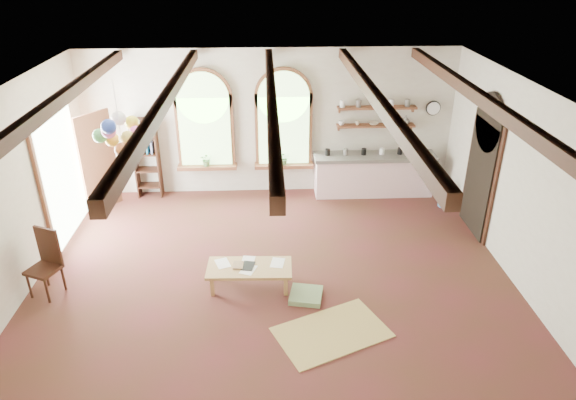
{
  "coord_description": "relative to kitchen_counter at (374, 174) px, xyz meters",
  "views": [
    {
      "loc": [
        -0.08,
        -7.22,
        5.07
      ],
      "look_at": [
        0.27,
        0.6,
        1.17
      ],
      "focal_mm": 32.0,
      "sensor_mm": 36.0,
      "label": 1
    }
  ],
  "objects": [
    {
      "name": "floor",
      "position": [
        -2.3,
        -3.2,
        -0.48
      ],
      "size": [
        8.0,
        8.0,
        0.0
      ],
      "primitive_type": "plane",
      "color": "#5C2526",
      "rests_on": "ground"
    },
    {
      "name": "ceiling_beams",
      "position": [
        -2.3,
        -3.2,
        2.62
      ],
      "size": [
        6.2,
        6.8,
        0.18
      ],
      "primitive_type": null,
      "color": "#3D1C13",
      "rests_on": "ceiling"
    },
    {
      "name": "window_left",
      "position": [
        -3.7,
        0.23,
        1.16
      ],
      "size": [
        1.3,
        0.28,
        2.2
      ],
      "color": "brown",
      "rests_on": "floor"
    },
    {
      "name": "window_right",
      "position": [
        -2.0,
        0.23,
        1.16
      ],
      "size": [
        1.3,
        0.28,
        2.2
      ],
      "color": "brown",
      "rests_on": "floor"
    },
    {
      "name": "left_doorway",
      "position": [
        -6.25,
        -1.4,
        0.67
      ],
      "size": [
        0.1,
        1.9,
        2.5
      ],
      "primitive_type": "cube",
      "color": "brown",
      "rests_on": "floor"
    },
    {
      "name": "right_doorway",
      "position": [
        1.65,
        -1.7,
        0.62
      ],
      "size": [
        0.1,
        1.3,
        2.4
      ],
      "primitive_type": "cube",
      "color": "black",
      "rests_on": "floor"
    },
    {
      "name": "kitchen_counter",
      "position": [
        0.0,
        0.0,
        0.0
      ],
      "size": [
        2.68,
        0.62,
        0.94
      ],
      "color": "#F8D2DD",
      "rests_on": "floor"
    },
    {
      "name": "wall_shelf_lower",
      "position": [
        0.0,
        0.18,
        1.07
      ],
      "size": [
        1.7,
        0.24,
        0.04
      ],
      "primitive_type": "cube",
      "color": "brown",
      "rests_on": "wall_back"
    },
    {
      "name": "wall_shelf_upper",
      "position": [
        0.0,
        0.18,
        1.47
      ],
      "size": [
        1.7,
        0.24,
        0.04
      ],
      "primitive_type": "cube",
      "color": "brown",
      "rests_on": "wall_back"
    },
    {
      "name": "wall_clock",
      "position": [
        1.25,
        0.25,
        1.42
      ],
      "size": [
        0.32,
        0.04,
        0.32
      ],
      "primitive_type": "cylinder",
      "rotation": [
        1.57,
        0.0,
        0.0
      ],
      "color": "black",
      "rests_on": "wall_back"
    },
    {
      "name": "bookshelf",
      "position": [
        -5.0,
        0.12,
        0.42
      ],
      "size": [
        0.53,
        0.32,
        1.8
      ],
      "color": "#3D1C13",
      "rests_on": "floor"
    },
    {
      "name": "coffee_table",
      "position": [
        -2.7,
        -3.45,
        -0.13
      ],
      "size": [
        1.39,
        0.67,
        0.39
      ],
      "color": "#A6864C",
      "rests_on": "floor"
    },
    {
      "name": "side_chair",
      "position": [
        -5.94,
        -3.47,
        -0.15
      ],
      "size": [
        0.58,
        0.58,
        1.12
      ],
      "color": "#3D1C13",
      "rests_on": "floor"
    },
    {
      "name": "floor_mat",
      "position": [
        -1.48,
        -4.63,
        -0.47
      ],
      "size": [
        1.83,
        1.53,
        0.02
      ],
      "primitive_type": "cube",
      "rotation": [
        0.0,
        0.0,
        0.42
      ],
      "color": "tan",
      "rests_on": "floor"
    },
    {
      "name": "floor_cushion",
      "position": [
        -1.8,
        -3.78,
        -0.43
      ],
      "size": [
        0.59,
        0.59,
        0.09
      ],
      "primitive_type": "cube",
      "rotation": [
        0.0,
        0.0,
        -0.2
      ],
      "color": "gray",
      "rests_on": "floor"
    },
    {
      "name": "water_jug_a",
      "position": [
        1.45,
        -0.7,
        -0.22
      ],
      "size": [
        0.3,
        0.3,
        0.58
      ],
      "color": "#5987C0",
      "rests_on": "floor"
    },
    {
      "name": "water_jug_b",
      "position": [
        1.0,
        0.0,
        -0.24
      ],
      "size": [
        0.28,
        0.28,
        0.54
      ],
      "color": "#5987C0",
      "rests_on": "floor"
    },
    {
      "name": "balloon_cluster",
      "position": [
        -4.75,
        -2.4,
        1.85
      ],
      "size": [
        0.8,
        0.89,
        1.15
      ],
      "color": "white",
      "rests_on": "floor"
    },
    {
      "name": "table_book",
      "position": [
        -2.97,
        -3.4,
        -0.07
      ],
      "size": [
        0.18,
        0.25,
        0.02
      ],
      "primitive_type": "imported",
      "rotation": [
        0.0,
        0.0,
        -0.05
      ],
      "color": "olive",
      "rests_on": "coffee_table"
    },
    {
      "name": "tablet",
      "position": [
        -2.72,
        -3.43,
        -0.08
      ],
      "size": [
        0.24,
        0.31,
        0.01
      ],
      "primitive_type": "cube",
      "rotation": [
        0.0,
        0.0,
        -0.2
      ],
      "color": "black",
      "rests_on": "coffee_table"
    },
    {
      "name": "potted_plant_left",
      "position": [
        -3.7,
        0.12,
        0.37
      ],
      "size": [
        0.27,
        0.23,
        0.3
      ],
      "primitive_type": "imported",
      "color": "#598C4C",
      "rests_on": "window_left"
    },
    {
      "name": "potted_plant_right",
      "position": [
        -2.0,
        0.12,
        0.37
      ],
      "size": [
        0.27,
        0.23,
        0.3
      ],
      "primitive_type": "imported",
      "color": "#598C4C",
      "rests_on": "window_right"
    },
    {
      "name": "shelf_cup_a",
      "position": [
        -0.75,
        0.18,
        1.14
      ],
      "size": [
        0.12,
        0.1,
        0.1
      ],
      "primitive_type": "imported",
      "color": "white",
      "rests_on": "wall_shelf_lower"
    },
    {
      "name": "shelf_cup_b",
      "position": [
        -0.4,
        0.18,
        1.14
      ],
      "size": [
        0.1,
        0.1,
        0.09
      ],
      "primitive_type": "imported",
      "color": "beige",
      "rests_on": "wall_shelf_lower"
    },
    {
      "name": "shelf_bowl_a",
      "position": [
        -0.05,
        0.18,
        1.12
      ],
      "size": [
        0.22,
        0.22,
        0.05
      ],
      "primitive_type": "imported",
      "color": "beige",
      "rests_on": "wall_shelf_lower"
    },
    {
      "name": "shelf_bowl_b",
      "position": [
        0.3,
        0.18,
        1.12
      ],
      "size": [
        0.2,
        0.2,
        0.06
      ],
      "primitive_type": "imported",
      "color": "#8C664C",
      "rests_on": "wall_shelf_lower"
    },
    {
      "name": "shelf_vase",
      "position": [
        0.65,
        0.18,
        1.19
      ],
      "size": [
        0.18,
        0.18,
        0.19
      ],
      "primitive_type": "imported",
      "color": "slate",
      "rests_on": "wall_shelf_lower"
    }
  ]
}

